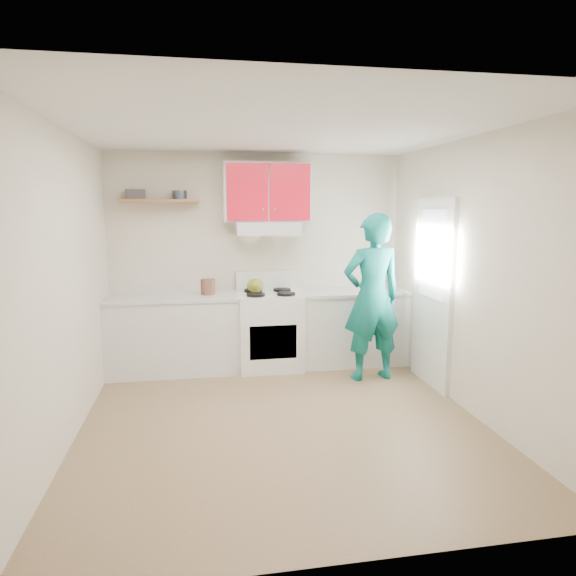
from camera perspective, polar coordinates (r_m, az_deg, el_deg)
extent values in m
plane|color=brown|center=(4.75, -0.67, -14.97)|extent=(3.80, 3.80, 0.00)
cube|color=white|center=(4.38, -0.73, 17.81)|extent=(3.60, 3.80, 0.04)
cube|color=beige|center=(6.25, -3.49, 3.29)|extent=(3.60, 0.04, 2.60)
cube|color=beige|center=(2.56, 6.16, -5.50)|extent=(3.60, 0.04, 2.60)
cube|color=beige|center=(4.46, -24.16, 0.09)|extent=(0.04, 3.80, 2.60)
cube|color=beige|center=(4.99, 20.17, 1.22)|extent=(0.04, 3.80, 2.60)
cube|color=white|center=(5.63, 16.25, -0.56)|extent=(0.05, 0.85, 2.05)
cube|color=white|center=(5.56, 16.20, 3.75)|extent=(0.01, 0.55, 0.95)
cube|color=silver|center=(6.07, -12.92, -5.26)|extent=(1.52, 0.60, 0.90)
cube|color=silver|center=(6.33, 7.23, -4.50)|extent=(1.32, 0.60, 0.90)
cube|color=white|center=(6.09, -2.13, -4.90)|extent=(0.76, 0.65, 0.92)
cube|color=silver|center=(6.01, -2.34, 6.84)|extent=(0.76, 0.44, 0.15)
cube|color=red|center=(6.06, -2.43, 10.88)|extent=(1.02, 0.33, 0.70)
cube|color=brown|center=(6.04, -14.45, 9.65)|extent=(0.90, 0.30, 0.04)
cube|color=#443C41|center=(6.09, -17.08, 10.23)|extent=(0.24, 0.19, 0.11)
cylinder|color=#333D4C|center=(6.04, -12.31, 10.38)|extent=(0.18, 0.18, 0.10)
ellipsoid|color=olive|center=(6.04, -3.77, 0.28)|extent=(0.21, 0.21, 0.17)
cylinder|color=#503123|center=(5.98, -9.16, 0.03)|extent=(0.21, 0.21, 0.20)
cube|color=olive|center=(6.06, 3.90, -0.63)|extent=(0.36, 0.29, 0.02)
cube|color=red|center=(6.32, 10.21, -0.41)|extent=(0.38, 0.33, 0.01)
imported|color=#0B6861|center=(5.67, 9.60, -1.12)|extent=(0.73, 0.52, 1.88)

